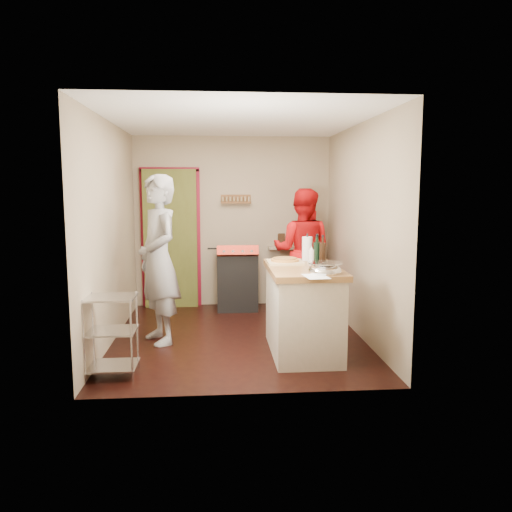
# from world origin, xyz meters

# --- Properties ---
(floor) EXTENTS (3.50, 3.50, 0.00)m
(floor) POSITION_xyz_m (0.00, 0.00, 0.00)
(floor) COLOR black
(floor) RESTS_ON ground
(back_wall) EXTENTS (3.00, 0.44, 2.60)m
(back_wall) POSITION_xyz_m (-0.64, 1.78, 1.13)
(back_wall) COLOR tan
(back_wall) RESTS_ON ground
(left_wall) EXTENTS (0.04, 3.50, 2.60)m
(left_wall) POSITION_xyz_m (-1.50, 0.00, 1.30)
(left_wall) COLOR tan
(left_wall) RESTS_ON ground
(right_wall) EXTENTS (0.04, 3.50, 2.60)m
(right_wall) POSITION_xyz_m (1.50, 0.00, 1.30)
(right_wall) COLOR tan
(right_wall) RESTS_ON ground
(ceiling) EXTENTS (3.00, 3.50, 0.02)m
(ceiling) POSITION_xyz_m (0.00, 0.00, 2.61)
(ceiling) COLOR white
(ceiling) RESTS_ON back_wall
(stove) EXTENTS (0.60, 0.63, 1.00)m
(stove) POSITION_xyz_m (0.05, 1.42, 0.45)
(stove) COLOR black
(stove) RESTS_ON ground
(wire_shelving) EXTENTS (0.48, 0.40, 0.80)m
(wire_shelving) POSITION_xyz_m (-1.28, -1.20, 0.44)
(wire_shelving) COLOR silver
(wire_shelving) RESTS_ON ground
(island) EXTENTS (0.76, 1.43, 1.28)m
(island) POSITION_xyz_m (0.69, -0.65, 0.51)
(island) COLOR beige
(island) RESTS_ON ground
(person_stripe) EXTENTS (0.75, 0.86, 1.98)m
(person_stripe) POSITION_xyz_m (-0.93, -0.14, 0.99)
(person_stripe) COLOR #B7B7BC
(person_stripe) RESTS_ON ground
(person_red) EXTENTS (1.06, 0.93, 1.81)m
(person_red) POSITION_xyz_m (1.00, 1.20, 0.91)
(person_red) COLOR red
(person_red) RESTS_ON ground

